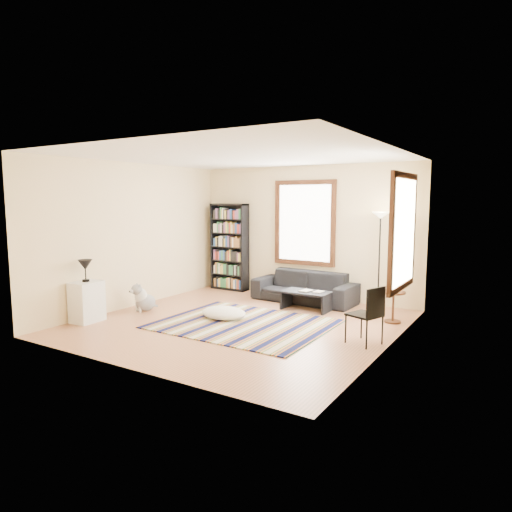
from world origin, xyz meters
The scene contains 21 objects.
floor centered at (0.00, 0.00, -0.05)m, with size 5.00×5.00×0.10m, color #BC7A56.
ceiling centered at (0.00, 0.00, 2.85)m, with size 5.00×5.00×0.10m, color white.
wall_back centered at (0.00, 2.55, 1.40)m, with size 5.00×0.10×2.80m, color beige.
wall_front centered at (0.00, -2.55, 1.40)m, with size 5.00×0.10×2.80m, color beige.
wall_left centered at (-2.55, 0.00, 1.40)m, with size 0.10×5.00×2.80m, color beige.
wall_right centered at (2.55, 0.00, 1.40)m, with size 0.10×5.00×2.80m, color beige.
window_back centered at (0.00, 2.47, 1.60)m, with size 1.20×0.06×1.60m, color white.
window_right centered at (2.47, 0.80, 1.60)m, with size 0.06×1.20×1.60m, color white.
rug centered at (0.09, -0.05, 0.01)m, with size 2.78×2.23×0.02m, color #0C113C.
sofa centered at (0.21, 2.05, 0.31)m, with size 2.12×0.83×0.62m, color black.
bookshelf centered at (-1.84, 2.32, 1.00)m, with size 0.90×0.30×2.00m, color black.
coffee_table centered at (0.55, 1.44, 0.18)m, with size 0.90×0.50×0.36m, color black.
book_a centered at (0.45, 1.44, 0.37)m, with size 0.18×0.24×0.02m, color beige.
book_b centered at (0.70, 1.49, 0.37)m, with size 0.15×0.21×0.02m, color beige.
floor_cushion centered at (-0.41, 0.08, 0.10)m, with size 0.83×0.63×0.21m, color white.
floor_lamp centered at (1.71, 2.15, 0.93)m, with size 0.30×0.30×1.86m, color black, non-canonical shape.
side_table centered at (2.20, 1.39, 0.27)m, with size 0.40×0.40×0.54m, color #422710.
folding_chair centered at (2.15, 0.01, 0.43)m, with size 0.42×0.40×0.86m, color black.
white_cabinet centered at (-2.30, -1.31, 0.35)m, with size 0.38×0.50×0.70m, color white.
table_lamp centered at (-2.30, -1.31, 0.89)m, with size 0.24×0.24×0.38m, color black, non-canonical shape.
dog centered at (-2.02, -0.21, 0.26)m, with size 0.37×0.52×0.52m, color #AFAFAF, non-canonical shape.
Camera 1 is at (4.19, -6.32, 2.10)m, focal length 32.00 mm.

